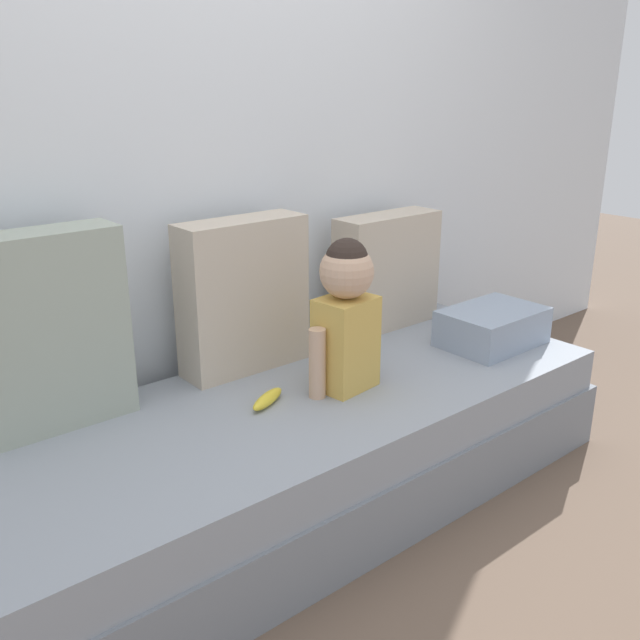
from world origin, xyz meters
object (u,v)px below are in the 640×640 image
(folded_blanket, at_px, (492,327))
(throw_pillow_left, at_px, (37,334))
(throw_pillow_center, at_px, (243,295))
(throw_pillow_right, at_px, (387,271))
(couch, at_px, (302,449))
(toddler, at_px, (346,311))
(banana, at_px, (268,399))

(folded_blanket, bearing_deg, throw_pillow_left, 164.80)
(throw_pillow_center, xyz_separation_m, throw_pillow_right, (0.72, 0.00, -0.03))
(throw_pillow_center, distance_m, folded_blanket, 1.00)
(couch, bearing_deg, throw_pillow_right, 24.49)
(couch, bearing_deg, toddler, -13.48)
(toddler, bearing_deg, folded_blanket, -5.43)
(throw_pillow_right, xyz_separation_m, banana, (-0.84, -0.31, -0.22))
(couch, distance_m, throw_pillow_right, 0.91)
(couch, xyz_separation_m, toddler, (0.16, -0.04, 0.48))
(throw_pillow_left, relative_size, toddler, 1.15)
(couch, xyz_separation_m, throw_pillow_center, (0.00, 0.33, 0.48))
(throw_pillow_right, height_order, folded_blanket, throw_pillow_right)
(throw_pillow_center, xyz_separation_m, folded_blanket, (0.88, -0.43, -0.20))
(throw_pillow_center, relative_size, throw_pillow_right, 1.14)
(throw_pillow_right, xyz_separation_m, toddler, (-0.56, -0.37, 0.03))
(throw_pillow_center, relative_size, banana, 3.21)
(toddler, distance_m, banana, 0.39)
(throw_pillow_right, bearing_deg, throw_pillow_center, 180.00)
(throw_pillow_right, bearing_deg, toddler, -146.72)
(throw_pillow_left, distance_m, throw_pillow_center, 0.72)
(couch, bearing_deg, throw_pillow_center, 90.00)
(throw_pillow_center, bearing_deg, throw_pillow_left, 180.00)
(throw_pillow_center, bearing_deg, toddler, -66.25)
(throw_pillow_left, bearing_deg, banana, -27.44)
(folded_blanket, bearing_deg, couch, 173.07)
(throw_pillow_center, relative_size, toddler, 1.05)
(couch, relative_size, throw_pillow_right, 4.85)
(throw_pillow_center, distance_m, toddler, 0.40)
(throw_pillow_right, relative_size, folded_blanket, 1.20)
(toddler, relative_size, banana, 3.05)
(throw_pillow_center, height_order, banana, throw_pillow_center)
(throw_pillow_center, bearing_deg, folded_blanket, -26.28)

